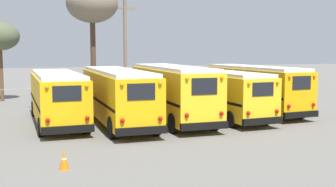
# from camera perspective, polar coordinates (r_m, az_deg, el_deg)

# --- Properties ---
(ground_plane) EXTENTS (160.00, 160.00, 0.00)m
(ground_plane) POSITION_cam_1_polar(r_m,az_deg,el_deg) (26.34, -0.31, -3.36)
(ground_plane) COLOR #66635E
(school_bus_0) EXTENTS (2.70, 9.59, 2.97)m
(school_bus_0) POSITION_cam_1_polar(r_m,az_deg,el_deg) (24.96, -14.79, -0.33)
(school_bus_0) COLOR #EAAA0F
(school_bus_0) RESTS_ON ground
(school_bus_1) EXTENTS (2.60, 10.85, 3.13)m
(school_bus_1) POSITION_cam_1_polar(r_m,az_deg,el_deg) (24.41, -6.92, -0.08)
(school_bus_1) COLOR #EAAA0F
(school_bus_1) RESTS_ON ground
(school_bus_2) EXTENTS (2.68, 9.78, 3.31)m
(school_bus_2) POSITION_cam_1_polar(r_m,az_deg,el_deg) (25.02, 0.55, 0.30)
(school_bus_2) COLOR yellow
(school_bus_2) RESTS_ON ground
(school_bus_3) EXTENTS (2.90, 9.62, 2.94)m
(school_bus_3) POSITION_cam_1_polar(r_m,az_deg,el_deg) (26.63, 6.94, 0.17)
(school_bus_3) COLOR yellow
(school_bus_3) RESTS_ON ground
(school_bus_4) EXTENTS (2.93, 9.82, 3.15)m
(school_bus_4) POSITION_cam_1_polar(r_m,az_deg,el_deg) (29.28, 11.59, 0.83)
(school_bus_4) COLOR #E5A00C
(school_bus_4) RESTS_ON ground
(utility_pole) EXTENTS (1.80, 0.29, 8.79)m
(utility_pole) POSITION_cam_1_polar(r_m,az_deg,el_deg) (36.10, -5.82, 6.36)
(utility_pole) COLOR #75604C
(utility_pole) RESTS_ON ground
(bare_tree_0) EXTENTS (3.14, 3.14, 6.55)m
(bare_tree_0) POSITION_cam_1_polar(r_m,az_deg,el_deg) (37.42, -21.82, 7.16)
(bare_tree_0) COLOR brown
(bare_tree_0) RESTS_ON ground
(bare_tree_1) EXTENTS (4.09, 4.09, 9.45)m
(bare_tree_1) POSITION_cam_1_polar(r_m,az_deg,el_deg) (34.55, -10.23, 11.75)
(bare_tree_1) COLOR #473323
(bare_tree_1) RESTS_ON ground
(fence_line) EXTENTS (21.14, 0.06, 1.42)m
(fence_line) POSITION_cam_1_polar(r_m,az_deg,el_deg) (33.52, -4.62, 0.35)
(fence_line) COLOR #939399
(fence_line) RESTS_ON ground
(traffic_cone) EXTENTS (0.36, 0.36, 0.69)m
(traffic_cone) POSITION_cam_1_polar(r_m,az_deg,el_deg) (15.66, -13.91, -8.71)
(traffic_cone) COLOR orange
(traffic_cone) RESTS_ON ground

